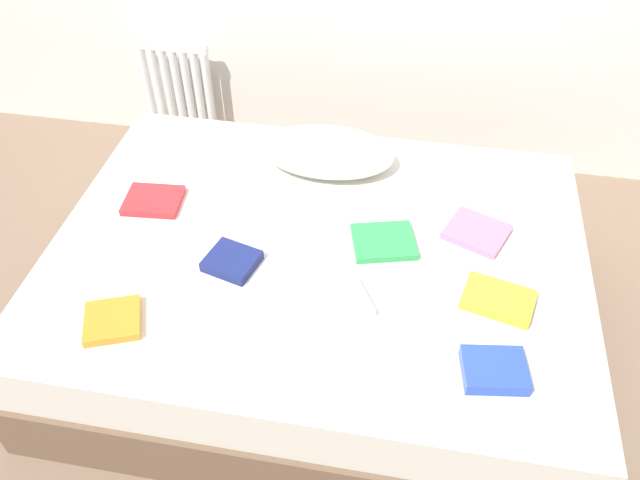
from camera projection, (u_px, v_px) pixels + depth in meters
name	position (u px, v px, depth m)	size (l,w,h in m)	color
ground_plane	(318.00, 329.00, 2.69)	(8.00, 8.00, 0.00)	#7F6651
bed	(318.00, 291.00, 2.51)	(2.00, 1.50, 0.50)	brown
radiator	(178.00, 88.00, 3.41)	(0.39, 0.04, 0.52)	white
pillow	(328.00, 151.00, 2.64)	(0.56, 0.34, 0.14)	white
textbook_white	(343.00, 303.00, 2.12)	(0.17, 0.16, 0.03)	white
textbook_orange	(113.00, 321.00, 2.06)	(0.18, 0.17, 0.03)	orange
textbook_navy	(232.00, 261.00, 2.25)	(0.17, 0.16, 0.04)	navy
textbook_blue	(494.00, 370.00, 1.92)	(0.19, 0.15, 0.05)	#2847B7
textbook_green	(384.00, 242.00, 2.33)	(0.23, 0.19, 0.03)	green
textbook_pink	(477.00, 232.00, 2.37)	(0.21, 0.19, 0.03)	pink
textbook_yellow	(498.00, 300.00, 2.12)	(0.23, 0.15, 0.04)	yellow
textbook_red	(153.00, 200.00, 2.50)	(0.22, 0.18, 0.03)	red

